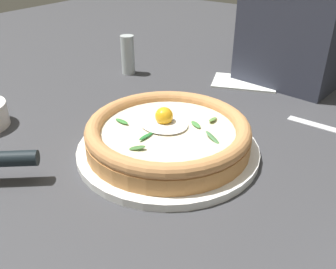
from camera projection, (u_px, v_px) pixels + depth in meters
The scene contains 5 objects.
ground_plane at pixel (182, 152), 0.61m from camera, with size 2.40×2.40×0.03m, color #38383C.
pizza_plate at pixel (168, 149), 0.58m from camera, with size 0.28×0.28×0.01m, color white.
pizza at pixel (168, 133), 0.56m from camera, with size 0.25×0.25×0.06m.
folded_napkin at pixel (244, 82), 0.83m from camera, with size 0.14×0.09×0.01m, color white.
pepper_shaker at pixel (128, 55), 0.87m from camera, with size 0.03×0.03×0.09m, color silver.
Camera 1 is at (-0.28, 0.43, 0.31)m, focal length 39.07 mm.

